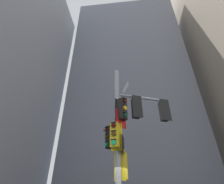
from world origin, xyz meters
TOP-DOWN VIEW (x-y plane):
  - building_mid_block at (0.79, 20.77)m, footprint 17.33×17.33m
  - signal_pole_assembly at (0.35, 0.20)m, footprint 3.42×1.99m

SIDE VIEW (x-z plane):
  - signal_pole_assembly at x=0.35m, z-range 0.42..7.68m
  - building_mid_block at x=0.79m, z-range 0.00..34.43m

